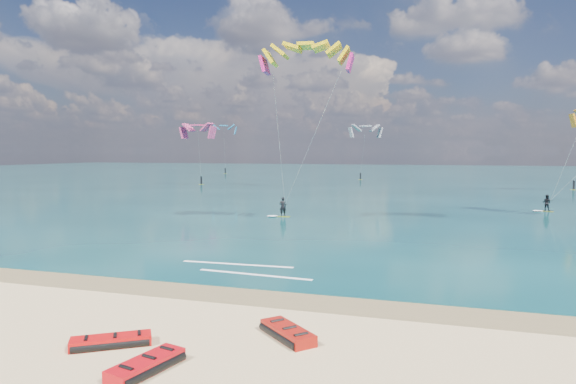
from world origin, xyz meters
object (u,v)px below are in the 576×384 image
Objects in this scene: kitesurfer_main at (295,126)px; packed_kite_mid at (288,338)px; packed_kite_right at (146,371)px; packed_kite_left at (111,346)px.

packed_kite_mid is at bearing -77.86° from kitesurfer_main.
packed_kite_right is (-2.85, -3.41, 0.00)m from packed_kite_mid.
packed_kite_left is 0.17× the size of kitesurfer_main.
packed_kite_mid is 0.16× the size of kitesurfer_main.
packed_kite_left is at bearing -88.86° from kitesurfer_main.
packed_kite_right reaches higher than packed_kite_left.
kitesurfer_main is at bearing 61.21° from packed_kite_left.
packed_kite_left is 5.31m from packed_kite_mid.
kitesurfer_main is at bearing 148.39° from packed_kite_mid.
kitesurfer_main reaches higher than packed_kite_left.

